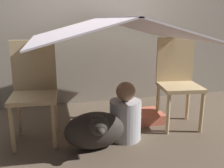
{
  "coord_description": "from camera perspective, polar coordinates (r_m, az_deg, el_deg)",
  "views": [
    {
      "loc": [
        -0.54,
        -1.94,
        1.07
      ],
      "look_at": [
        0.0,
        0.22,
        0.49
      ],
      "focal_mm": 40.0,
      "sensor_mm": 36.0,
      "label": 1
    }
  ],
  "objects": [
    {
      "name": "ground_plane",
      "position": [
        2.28,
        1.41,
        -13.47
      ],
      "size": [
        8.8,
        8.8,
        0.0
      ],
      "primitive_type": "plane",
      "color": "brown"
    },
    {
      "name": "wall_back",
      "position": [
        3.24,
        -4.64,
        17.61
      ],
      "size": [
        7.0,
        0.05,
        2.5
      ],
      "color": "gray",
      "rests_on": "ground_plane"
    },
    {
      "name": "chair_left",
      "position": [
        2.32,
        -17.39,
        -0.75
      ],
      "size": [
        0.42,
        0.42,
        0.9
      ],
      "rotation": [
        0.0,
        0.0,
        -0.07
      ],
      "color": "#D1B27F",
      "rests_on": "ground_plane"
    },
    {
      "name": "chair_right",
      "position": [
        2.63,
        14.78,
        1.2
      ],
      "size": [
        0.44,
        0.44,
        0.9
      ],
      "rotation": [
        0.0,
        0.0,
        -0.14
      ],
      "color": "#D1B27F",
      "rests_on": "ground_plane"
    },
    {
      "name": "sheet_canopy",
      "position": [
        2.24,
        0.0,
        12.51
      ],
      "size": [
        1.41,
        1.45,
        0.2
      ],
      "color": "silver"
    },
    {
      "name": "person_front",
      "position": [
        2.29,
        3.07,
        -7.25
      ],
      "size": [
        0.29,
        0.29,
        0.54
      ],
      "color": "#B2B2B7",
      "rests_on": "ground_plane"
    },
    {
      "name": "dog",
      "position": [
        2.12,
        -3.89,
        -10.44
      ],
      "size": [
        0.51,
        0.42,
        0.39
      ],
      "color": "#332D28",
      "rests_on": "ground_plane"
    },
    {
      "name": "floor_cushion",
      "position": [
        2.75,
        7.09,
        -7.37
      ],
      "size": [
        0.41,
        0.33,
        0.1
      ],
      "color": "#CC664C",
      "rests_on": "ground_plane"
    }
  ]
}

